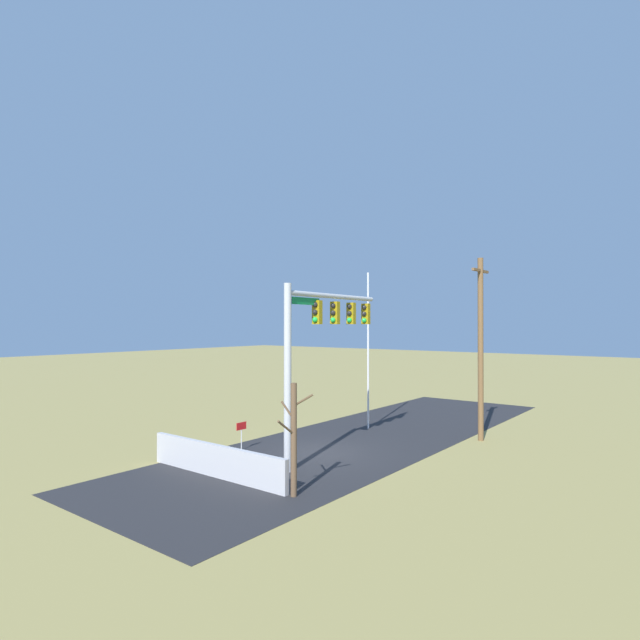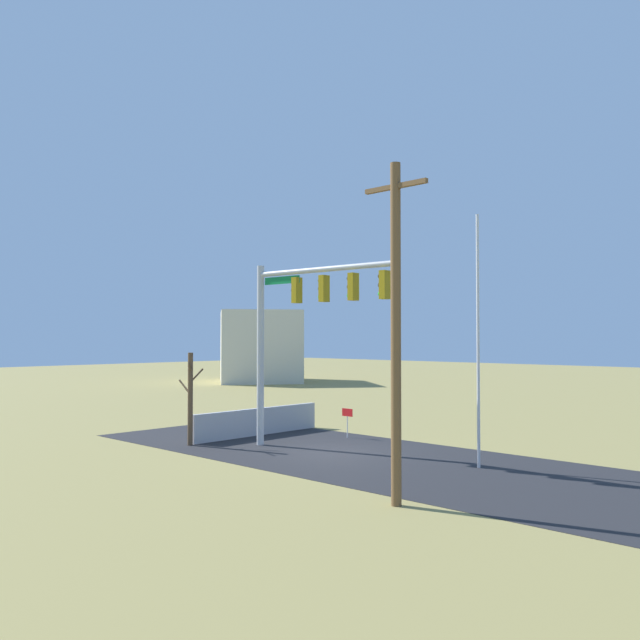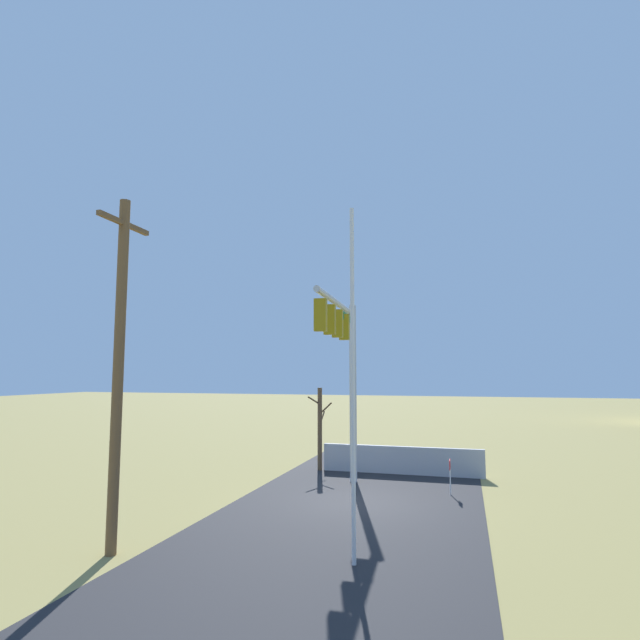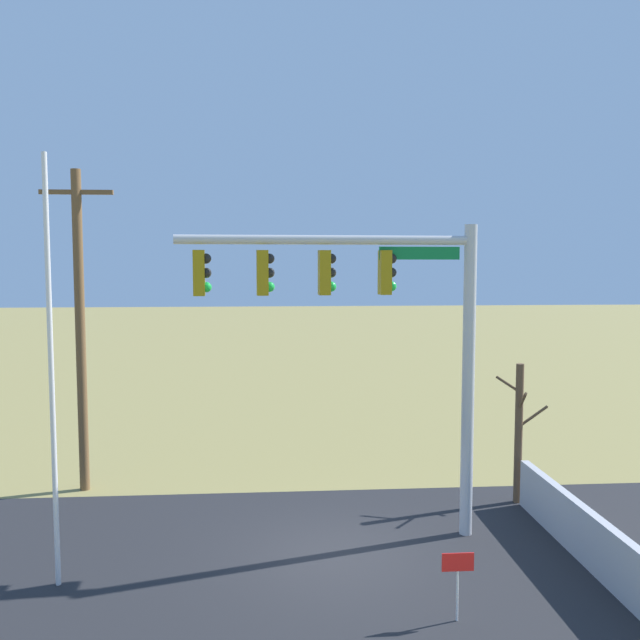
# 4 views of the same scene
# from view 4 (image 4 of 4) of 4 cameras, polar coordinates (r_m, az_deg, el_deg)

# --- Properties ---
(ground_plane) EXTENTS (160.00, 160.00, 0.00)m
(ground_plane) POSITION_cam_4_polar(r_m,az_deg,el_deg) (15.51, 1.24, -18.71)
(ground_plane) COLOR olive
(road_surface) EXTENTS (28.00, 8.00, 0.01)m
(road_surface) POSITION_cam_4_polar(r_m,az_deg,el_deg) (15.66, -14.32, -18.60)
(road_surface) COLOR #232326
(road_surface) RESTS_ON ground_plane
(sidewalk_corner) EXTENTS (6.00, 6.00, 0.01)m
(sidewalk_corner) POSITION_cam_4_polar(r_m,az_deg,el_deg) (17.09, 15.27, -16.56)
(sidewalk_corner) COLOR #B7B5AD
(sidewalk_corner) RESTS_ON ground_plane
(retaining_fence) EXTENTS (0.20, 6.78, 1.16)m
(retaining_fence) POSITION_cam_4_polar(r_m,az_deg,el_deg) (15.84, 21.01, -16.26)
(retaining_fence) COLOR #A8A8AD
(retaining_fence) RESTS_ON ground_plane
(signal_mast) EXTENTS (6.55, 0.65, 7.01)m
(signal_mast) POSITION_cam_4_polar(r_m,az_deg,el_deg) (15.09, 4.90, 0.48)
(signal_mast) COLOR #B2B5BA
(signal_mast) RESTS_ON ground_plane
(flagpole) EXTENTS (0.10, 0.10, 8.19)m
(flagpole) POSITION_cam_4_polar(r_m,az_deg,el_deg) (13.89, -21.29, -4.19)
(flagpole) COLOR silver
(flagpole) RESTS_ON ground_plane
(utility_pole) EXTENTS (1.90, 0.26, 8.61)m
(utility_pole) POSITION_cam_4_polar(r_m,az_deg,el_deg) (19.50, -19.18, -0.48)
(utility_pole) COLOR brown
(utility_pole) RESTS_ON ground_plane
(bare_tree) EXTENTS (1.27, 1.02, 3.61)m
(bare_tree) POSITION_cam_4_polar(r_m,az_deg,el_deg) (18.58, 16.09, -8.82)
(bare_tree) COLOR brown
(bare_tree) RESTS_ON ground_plane
(open_sign) EXTENTS (0.56, 0.04, 1.22)m
(open_sign) POSITION_cam_4_polar(r_m,az_deg,el_deg) (12.82, 11.30, -19.63)
(open_sign) COLOR silver
(open_sign) RESTS_ON ground_plane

